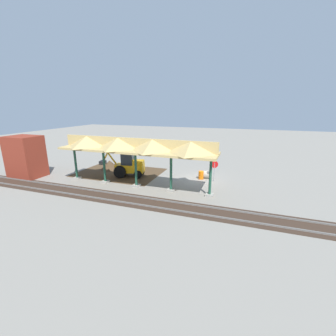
{
  "coord_description": "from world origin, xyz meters",
  "views": [
    {
      "loc": [
        -4.68,
        23.36,
        7.85
      ],
      "look_at": [
        2.79,
        2.14,
        1.6
      ],
      "focal_mm": 24.0,
      "sensor_mm": 36.0,
      "label": 1
    }
  ],
  "objects_px": {
    "brick_utility_building": "(26,157)",
    "traffic_barrel": "(201,175)",
    "stop_sign": "(214,167)",
    "backhoe": "(129,166)",
    "concrete_pipe": "(205,174)"
  },
  "relations": [
    {
      "from": "brick_utility_building",
      "to": "traffic_barrel",
      "type": "relative_size",
      "value": 5.16
    },
    {
      "from": "stop_sign",
      "to": "traffic_barrel",
      "type": "relative_size",
      "value": 2.5
    },
    {
      "from": "stop_sign",
      "to": "backhoe",
      "type": "bearing_deg",
      "value": 8.62
    },
    {
      "from": "brick_utility_building",
      "to": "traffic_barrel",
      "type": "height_order",
      "value": "brick_utility_building"
    },
    {
      "from": "stop_sign",
      "to": "backhoe",
      "type": "relative_size",
      "value": 0.43
    },
    {
      "from": "concrete_pipe",
      "to": "brick_utility_building",
      "type": "xyz_separation_m",
      "value": [
        19.33,
        6.13,
        1.9
      ]
    },
    {
      "from": "stop_sign",
      "to": "backhoe",
      "type": "xyz_separation_m",
      "value": [
        9.49,
        1.44,
        -0.35
      ]
    },
    {
      "from": "stop_sign",
      "to": "traffic_barrel",
      "type": "bearing_deg",
      "value": -12.17
    },
    {
      "from": "stop_sign",
      "to": "backhoe",
      "type": "distance_m",
      "value": 9.6
    },
    {
      "from": "traffic_barrel",
      "to": "backhoe",
      "type": "bearing_deg",
      "value": 12.31
    },
    {
      "from": "stop_sign",
      "to": "brick_utility_building",
      "type": "relative_size",
      "value": 0.48
    },
    {
      "from": "backhoe",
      "to": "traffic_barrel",
      "type": "relative_size",
      "value": 5.78
    },
    {
      "from": "brick_utility_building",
      "to": "traffic_barrel",
      "type": "xyz_separation_m",
      "value": [
        -18.92,
        -5.63,
        -1.87
      ]
    },
    {
      "from": "concrete_pipe",
      "to": "traffic_barrel",
      "type": "relative_size",
      "value": 1.28
    },
    {
      "from": "concrete_pipe",
      "to": "brick_utility_building",
      "type": "distance_m",
      "value": 20.37
    }
  ]
}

